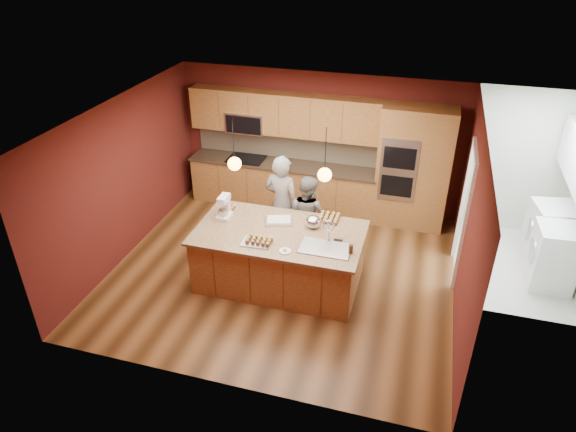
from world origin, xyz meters
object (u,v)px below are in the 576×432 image
(person_left, at_px, (282,204))
(stand_mixer, at_px, (224,208))
(island, at_px, (280,257))
(mixing_bowl, at_px, (313,222))
(person_right, at_px, (307,215))

(person_left, distance_m, stand_mixer, 1.10)
(island, height_order, person_left, person_left)
(island, height_order, mixing_bowl, island)
(person_right, distance_m, mixing_bowl, 0.82)
(person_left, xyz_separation_m, person_right, (0.44, 0.00, -0.16))
(stand_mixer, relative_size, mixing_bowl, 1.58)
(person_right, bearing_deg, island, 101.55)
(person_left, xyz_separation_m, mixing_bowl, (0.71, -0.70, 0.16))
(mixing_bowl, bearing_deg, island, -148.53)
(stand_mixer, distance_m, mixing_bowl, 1.43)
(island, bearing_deg, person_left, 105.06)
(mixing_bowl, bearing_deg, person_left, 135.49)
(person_right, xyz_separation_m, mixing_bowl, (0.27, -0.70, 0.32))
(island, height_order, person_right, person_right)
(stand_mixer, xyz_separation_m, mixing_bowl, (1.43, 0.10, -0.07))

